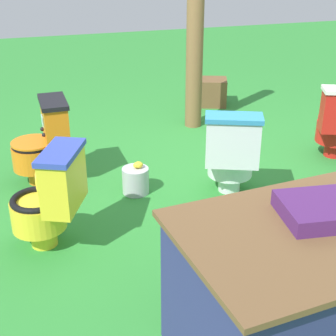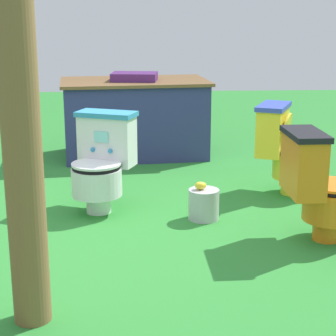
{
  "view_description": "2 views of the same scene",
  "coord_description": "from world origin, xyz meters",
  "px_view_note": "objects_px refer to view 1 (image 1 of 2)",
  "views": [
    {
      "loc": [
        1.56,
        3.81,
        1.98
      ],
      "look_at": [
        0.56,
        0.53,
        0.34
      ],
      "focal_mm": 53.38,
      "sensor_mm": 36.0,
      "label": 1
    },
    {
      "loc": [
        0.27,
        -3.78,
        1.46
      ],
      "look_at": [
        0.48,
        -0.03,
        0.45
      ],
      "focal_mm": 63.21,
      "sensor_mm": 36.0,
      "label": 2
    }
  ],
  "objects_px": {
    "wooden_post": "(195,38)",
    "vendor_table": "(323,288)",
    "toilet_orange": "(44,141)",
    "lemon_bucket": "(136,180)",
    "toilet_white": "(231,153)",
    "toilet_yellow": "(50,198)",
    "small_crate": "(213,92)"
  },
  "relations": [
    {
      "from": "wooden_post",
      "to": "vendor_table",
      "type": "bearing_deg",
      "value": 81.38
    },
    {
      "from": "toilet_orange",
      "to": "lemon_bucket",
      "type": "relative_size",
      "value": 2.63
    },
    {
      "from": "toilet_white",
      "to": "lemon_bucket",
      "type": "distance_m",
      "value": 0.82
    },
    {
      "from": "toilet_orange",
      "to": "wooden_post",
      "type": "height_order",
      "value": "wooden_post"
    },
    {
      "from": "vendor_table",
      "to": "toilet_yellow",
      "type": "bearing_deg",
      "value": -48.53
    },
    {
      "from": "toilet_white",
      "to": "vendor_table",
      "type": "bearing_deg",
      "value": -76.48
    },
    {
      "from": "toilet_white",
      "to": "vendor_table",
      "type": "height_order",
      "value": "vendor_table"
    },
    {
      "from": "toilet_white",
      "to": "lemon_bucket",
      "type": "xyz_separation_m",
      "value": [
        0.73,
        -0.25,
        -0.25
      ]
    },
    {
      "from": "toilet_white",
      "to": "toilet_orange",
      "type": "relative_size",
      "value": 1.0
    },
    {
      "from": "toilet_white",
      "to": "wooden_post",
      "type": "distance_m",
      "value": 1.74
    },
    {
      "from": "toilet_yellow",
      "to": "vendor_table",
      "type": "xyz_separation_m",
      "value": [
        -1.21,
        1.36,
        0.02
      ]
    },
    {
      "from": "toilet_yellow",
      "to": "toilet_orange",
      "type": "distance_m",
      "value": 1.03
    },
    {
      "from": "toilet_orange",
      "to": "vendor_table",
      "type": "relative_size",
      "value": 0.47
    },
    {
      "from": "toilet_orange",
      "to": "vendor_table",
      "type": "xyz_separation_m",
      "value": [
        -1.17,
        2.39,
        0.02
      ]
    },
    {
      "from": "toilet_white",
      "to": "wooden_post",
      "type": "height_order",
      "value": "wooden_post"
    },
    {
      "from": "toilet_yellow",
      "to": "lemon_bucket",
      "type": "xyz_separation_m",
      "value": [
        -0.72,
        -0.59,
        -0.26
      ]
    },
    {
      "from": "toilet_white",
      "to": "toilet_yellow",
      "type": "height_order",
      "value": "same"
    },
    {
      "from": "lemon_bucket",
      "to": "vendor_table",
      "type": "bearing_deg",
      "value": 103.92
    },
    {
      "from": "wooden_post",
      "to": "lemon_bucket",
      "type": "height_order",
      "value": "wooden_post"
    },
    {
      "from": "wooden_post",
      "to": "toilet_yellow",
      "type": "bearing_deg",
      "value": 48.83
    },
    {
      "from": "vendor_table",
      "to": "wooden_post",
      "type": "xyz_separation_m",
      "value": [
        -0.5,
        -3.32,
        0.57
      ]
    },
    {
      "from": "toilet_orange",
      "to": "wooden_post",
      "type": "relative_size",
      "value": 0.38
    },
    {
      "from": "toilet_yellow",
      "to": "toilet_orange",
      "type": "xyz_separation_m",
      "value": [
        -0.03,
        -1.02,
        -0.0
      ]
    },
    {
      "from": "toilet_yellow",
      "to": "small_crate",
      "type": "xyz_separation_m",
      "value": [
        -2.19,
        -2.58,
        -0.21
      ]
    },
    {
      "from": "small_crate",
      "to": "lemon_bucket",
      "type": "relative_size",
      "value": 1.19
    },
    {
      "from": "toilet_white",
      "to": "small_crate",
      "type": "xyz_separation_m",
      "value": [
        -0.74,
        -2.24,
        -0.21
      ]
    },
    {
      "from": "toilet_orange",
      "to": "small_crate",
      "type": "xyz_separation_m",
      "value": [
        -2.16,
        -1.55,
        -0.21
      ]
    },
    {
      "from": "lemon_bucket",
      "to": "toilet_yellow",
      "type": "bearing_deg",
      "value": 39.19
    },
    {
      "from": "wooden_post",
      "to": "toilet_orange",
      "type": "bearing_deg",
      "value": 29.05
    },
    {
      "from": "toilet_white",
      "to": "small_crate",
      "type": "bearing_deg",
      "value": 93.6
    },
    {
      "from": "toilet_yellow",
      "to": "small_crate",
      "type": "distance_m",
      "value": 3.39
    },
    {
      "from": "toilet_orange",
      "to": "vendor_table",
      "type": "bearing_deg",
      "value": -155.08
    }
  ]
}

